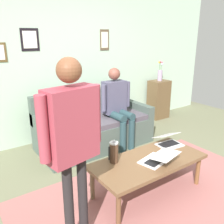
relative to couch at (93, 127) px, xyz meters
name	(u,v)px	position (x,y,z in m)	size (l,w,h in m)	color
ground_plane	(149,193)	(0.16, 1.52, -0.31)	(7.68, 7.68, 0.00)	#696A4F
area_rug	(153,195)	(0.15, 1.58, -0.30)	(3.05, 1.72, 0.01)	#9A5B58
back_wall	(64,61)	(0.16, -0.68, 1.04)	(7.04, 0.11, 2.70)	#ABC4AD
couch	(93,127)	(0.00, 0.00, 0.00)	(1.83, 0.88, 0.88)	#44524A
coffee_table	(148,163)	(0.15, 1.48, 0.07)	(1.34, 0.62, 0.41)	brown
laptop_left	(158,159)	(0.11, 1.58, 0.16)	(0.41, 0.42, 0.14)	silver
laptop_center	(168,141)	(-0.34, 1.33, 0.15)	(0.33, 0.32, 0.16)	silver
french_press	(114,152)	(0.50, 1.29, 0.23)	(0.12, 0.10, 0.27)	#4C3323
side_shelf	(159,99)	(-1.91, -0.40, 0.11)	(0.42, 0.32, 0.83)	brown
flower_vase	(160,74)	(-1.91, -0.40, 0.68)	(0.10, 0.10, 0.42)	#A18CAA
person_standing	(72,134)	(1.16, 1.66, 0.73)	(0.58, 0.25, 1.62)	black
person_seated	(117,103)	(-0.32, 0.23, 0.42)	(0.55, 0.51, 1.28)	#253E42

